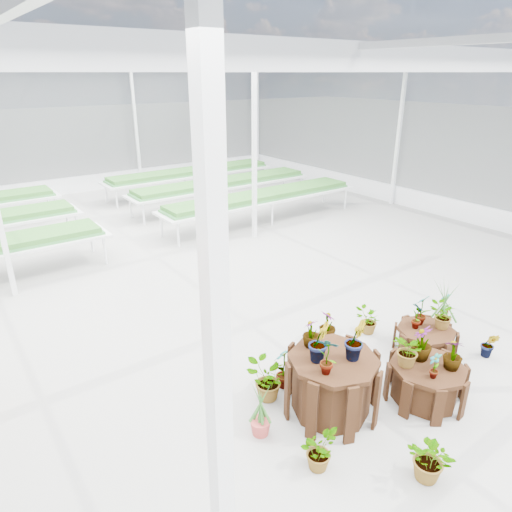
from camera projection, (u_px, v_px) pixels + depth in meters
ground_plane at (249, 333)px, 7.89m from camera, size 24.00×24.00×0.00m
greenhouse_shell at (249, 208)px, 7.05m from camera, size 18.00×24.00×4.50m
steel_frame at (249, 208)px, 7.05m from camera, size 18.00×24.00×4.50m
nursery_benches at (105, 213)px, 13.13m from camera, size 16.00×7.00×0.84m
plinth_tall at (332, 385)px, 5.95m from camera, size 1.58×1.58×0.83m
plinth_mid at (426, 383)px, 6.21m from camera, size 1.16×1.16×0.55m
plinth_low at (425, 340)px, 7.30m from camera, size 1.08×1.08×0.42m
nursery_plants at (369, 357)px, 6.39m from camera, size 4.84×3.22×1.36m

